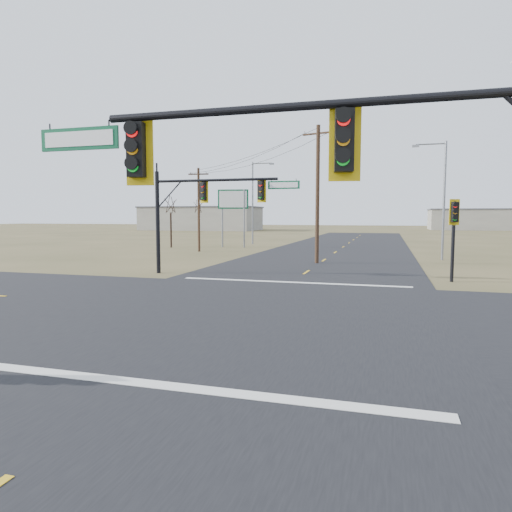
{
  "coord_description": "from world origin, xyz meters",
  "views": [
    {
      "loc": [
        4.75,
        -15.65,
        3.47
      ],
      "look_at": [
        -0.06,
        1.0,
        1.95
      ],
      "focal_mm": 32.0,
      "sensor_mm": 36.0,
      "label": 1
    }
  ],
  "objects": [
    {
      "name": "streetlight_c",
      "position": [
        -11.06,
        38.3,
        5.63
      ],
      "size": [
        2.79,
        0.27,
        10.04
      ],
      "rotation": [
        0.0,
        0.0,
        0.03
      ],
      "color": "slate",
      "rests_on": "ground"
    },
    {
      "name": "highway_sign",
      "position": [
        -11.77,
        32.38,
        4.5
      ],
      "size": [
        3.38,
        0.63,
        6.4
      ],
      "rotation": [
        0.0,
        0.0,
        0.16
      ],
      "color": "slate",
      "rests_on": "ground"
    },
    {
      "name": "bare_tree_a",
      "position": [
        -18.23,
        30.07,
        4.79
      ],
      "size": [
        2.73,
        2.73,
        6.06
      ],
      "rotation": [
        0.0,
        0.0,
        0.11
      ],
      "color": "black",
      "rests_on": "ground"
    },
    {
      "name": "stop_bar_far",
      "position": [
        0.0,
        7.5,
        0.03
      ],
      "size": [
        12.0,
        0.4,
        0.01
      ],
      "primitive_type": "cube",
      "color": "silver",
      "rests_on": "road_ns"
    },
    {
      "name": "mast_arm_far",
      "position": [
        -5.39,
        9.27,
        4.46
      ],
      "size": [
        8.82,
        0.51,
        6.14
      ],
      "rotation": [
        0.0,
        0.0,
        -0.22
      ],
      "color": "black",
      "rests_on": "ground"
    },
    {
      "name": "stop_bar_near",
      "position": [
        0.0,
        -7.5,
        0.03
      ],
      "size": [
        12.0,
        0.4,
        0.01
      ],
      "primitive_type": "cube",
      "color": "silver",
      "rests_on": "road_ns"
    },
    {
      "name": "utility_pole_far",
      "position": [
        -13.01,
        25.69,
        4.27
      ],
      "size": [
        1.98,
        0.42,
        8.12
      ],
      "rotation": [
        0.0,
        0.0,
        0.15
      ],
      "color": "#422D1C",
      "rests_on": "ground"
    },
    {
      "name": "pedestal_signal_ne",
      "position": [
        8.07,
        10.06,
        3.2
      ],
      "size": [
        0.67,
        0.58,
        4.38
      ],
      "rotation": [
        0.0,
        0.0,
        0.38
      ],
      "color": "black",
      "rests_on": "ground"
    },
    {
      "name": "warehouse_left",
      "position": [
        -40.0,
        90.0,
        2.75
      ],
      "size": [
        28.0,
        14.0,
        5.5
      ],
      "primitive_type": "cube",
      "color": "#9D998B",
      "rests_on": "ground"
    },
    {
      "name": "mast_arm_near",
      "position": [
        3.87,
        -7.62,
        4.37
      ],
      "size": [
        10.32,
        0.49,
        5.98
      ],
      "rotation": [
        0.0,
        0.0,
        0.17
      ],
      "color": "black",
      "rests_on": "ground"
    },
    {
      "name": "ground",
      "position": [
        0.0,
        0.0,
        0.0
      ],
      "size": [
        320.0,
        320.0,
        0.0
      ],
      "primitive_type": "plane",
      "color": "brown",
      "rests_on": "ground"
    },
    {
      "name": "streetlight_a",
      "position": [
        8.73,
        22.93,
        5.21
      ],
      "size": [
        2.59,
        0.33,
        9.28
      ],
      "rotation": [
        0.0,
        0.0,
        -0.2
      ],
      "color": "slate",
      "rests_on": "ground"
    },
    {
      "name": "utility_pole_near",
      "position": [
        -0.22,
        17.7,
        5.18
      ],
      "size": [
        2.37,
        0.84,
        10.0
      ],
      "rotation": [
        0.0,
        0.0,
        -0.3
      ],
      "color": "#422D1C",
      "rests_on": "ground"
    },
    {
      "name": "warehouse_mid",
      "position": [
        25.0,
        110.0,
        2.5
      ],
      "size": [
        20.0,
        12.0,
        5.0
      ],
      "primitive_type": "cube",
      "color": "#9D998B",
      "rests_on": "ground"
    },
    {
      "name": "bare_tree_b",
      "position": [
        -21.19,
        44.48,
        4.87
      ],
      "size": [
        2.88,
        2.88,
        6.09
      ],
      "rotation": [
        0.0,
        0.0,
        0.24
      ],
      "color": "black",
      "rests_on": "ground"
    },
    {
      "name": "road_ew",
      "position": [
        0.0,
        0.0,
        0.01
      ],
      "size": [
        160.0,
        14.0,
        0.02
      ],
      "primitive_type": "cube",
      "color": "black",
      "rests_on": "ground"
    },
    {
      "name": "road_ns",
      "position": [
        0.0,
        0.0,
        0.01
      ],
      "size": [
        14.0,
        160.0,
        0.02
      ],
      "primitive_type": "cube",
      "color": "black",
      "rests_on": "ground"
    }
  ]
}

